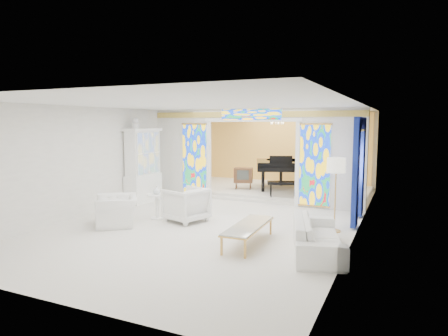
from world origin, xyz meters
The scene contains 24 objects.
floor centered at (0.00, 0.00, 0.00)m, with size 12.00×12.00×0.00m, color silver.
ceiling centered at (0.00, 0.00, 3.00)m, with size 7.00×12.00×0.02m, color white.
wall_back centered at (0.00, 6.00, 1.50)m, with size 7.00×0.02×3.00m, color silver.
wall_front centered at (0.00, -6.00, 1.50)m, with size 7.00×0.02×3.00m, color silver.
wall_left centered at (-3.50, 0.00, 1.50)m, with size 0.02×12.00×3.00m, color silver.
wall_right centered at (3.50, 0.00, 1.50)m, with size 0.02×12.00×3.00m, color silver.
partition_wall centered at (0.00, 2.00, 1.65)m, with size 7.00×0.22×3.00m.
stained_glass_left centered at (-2.03, 1.89, 1.30)m, with size 0.90×0.04×2.40m, color gold.
stained_glass_right centered at (2.03, 1.89, 1.30)m, with size 0.90×0.04×2.40m, color gold.
stained_glass_transom centered at (0.00, 1.89, 2.82)m, with size 2.00×0.04×0.34m, color gold.
alcove_platform centered at (0.00, 4.10, 0.09)m, with size 6.80×3.80×0.18m, color silver.
gold_curtain_back centered at (0.00, 5.88, 1.50)m, with size 6.70×0.10×2.90m, color #FFC058.
chandelier centered at (0.20, 4.00, 2.55)m, with size 0.48×0.48×0.30m, color #C19043.
blue_drapes centered at (3.40, 0.70, 1.58)m, with size 0.14×1.85×2.65m.
china_cabinet centered at (-3.22, 0.60, 1.17)m, with size 0.56×1.46×2.72m.
armchair_left centered at (-2.06, -2.14, 0.37)m, with size 1.13×0.99×0.73m, color silver.
armchair_right centered at (-0.67, -1.08, 0.44)m, with size 0.94×0.97×0.88m, color white.
sofa centered at (2.95, -2.18, 0.34)m, with size 2.31×0.90×0.67m, color white.
side_table centered at (-1.51, -1.16, 0.44)m, with size 0.68×0.68×0.67m.
vase centered at (-1.51, -1.16, 0.78)m, with size 0.20×0.20×0.21m, color silver.
coffee_table centered at (1.52, -2.26, 0.39)m, with size 0.65×1.91×0.42m.
floor_lamp centered at (3.02, -0.49, 1.49)m, with size 0.55×0.55×1.75m.
grand_piano centered at (0.42, 4.16, 1.02)m, with size 2.29×3.47×1.24m.
tv_console centered at (-0.83, 3.35, 0.68)m, with size 0.76×0.62×0.77m.
Camera 1 is at (4.46, -9.94, 2.55)m, focal length 32.00 mm.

